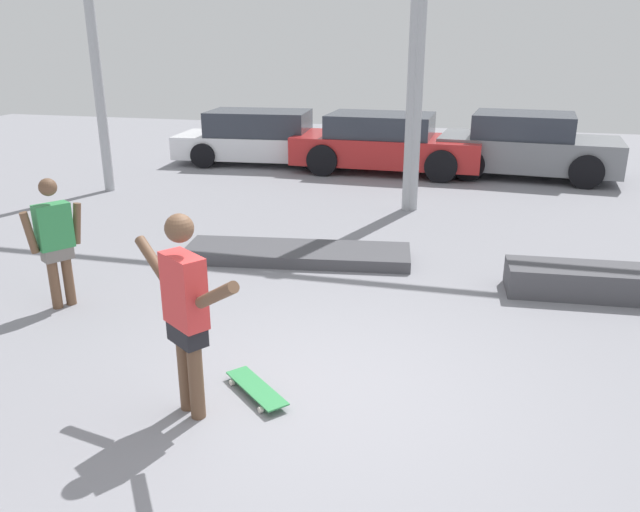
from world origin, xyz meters
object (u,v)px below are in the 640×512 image
at_px(skateboard, 256,388).
at_px(grind_box, 589,281).
at_px(parked_car_red, 385,143).
at_px(parked_car_grey, 527,146).
at_px(skateboarder, 185,307).
at_px(manual_pad, 297,253).
at_px(bystander, 55,238).
at_px(parked_car_white, 264,138).

xyz_separation_m(skateboard, grind_box, (3.18, 3.16, 0.12)).
relative_size(parked_car_red, parked_car_grey, 1.08).
distance_m(skateboarder, parked_car_red, 10.50).
distance_m(skateboarder, manual_pad, 4.06).
bearing_deg(parked_car_red, skateboard, -86.60).
relative_size(skateboard, bystander, 0.48).
xyz_separation_m(manual_pad, parked_car_grey, (3.46, 6.78, 0.61)).
relative_size(skateboarder, manual_pad, 0.54).
xyz_separation_m(parked_car_red, bystander, (-2.47, -8.81, 0.18)).
bearing_deg(skateboarder, parked_car_red, 124.36).
distance_m(parked_car_white, parked_car_red, 3.12).
bearing_deg(grind_box, parked_car_white, 132.86).
relative_size(grind_box, parked_car_red, 0.45).
bearing_deg(parked_car_white, skateboarder, -79.01).
bearing_deg(bystander, skateboarder, 87.87).
bearing_deg(parked_car_grey, manual_pad, -112.33).
bearing_deg(manual_pad, parked_car_white, 112.67).
bearing_deg(bystander, grind_box, 139.63).
height_order(skateboard, grind_box, grind_box).
bearing_deg(skateboarder, parked_car_grey, 107.81).
xyz_separation_m(skateboard, parked_car_white, (-3.50, 10.37, 0.56)).
bearing_deg(parked_car_white, grind_box, -52.11).
bearing_deg(skateboard, parked_car_white, 150.03).
relative_size(skateboard, grind_box, 0.37).
xyz_separation_m(skateboard, parked_car_red, (-0.40, 10.10, 0.60)).
bearing_deg(parked_car_grey, grind_box, -82.24).
bearing_deg(skateboard, skateboarder, -96.21).
height_order(skateboarder, manual_pad, skateboarder).
bearing_deg(parked_car_white, bystander, -90.96).
bearing_deg(manual_pad, grind_box, -5.90).
height_order(skateboarder, grind_box, skateboarder).
bearing_deg(skateboard, manual_pad, 141.87).
distance_m(skateboard, parked_car_grey, 10.73).
xyz_separation_m(skateboarder, parked_car_red, (0.03, 10.49, -0.31)).
bearing_deg(skateboarder, bystander, 180.00).
bearing_deg(skateboarder, manual_pad, 127.91).
height_order(grind_box, manual_pad, grind_box).
distance_m(parked_car_white, parked_car_grey, 6.30).
height_order(skateboarder, skateboard, skateboarder).
height_order(grind_box, parked_car_grey, parked_car_grey).
xyz_separation_m(skateboarder, skateboard, (0.43, 0.39, -0.91)).
distance_m(skateboard, grind_box, 4.49).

